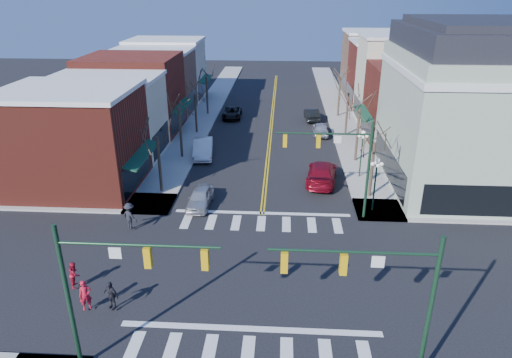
% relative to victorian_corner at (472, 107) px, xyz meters
% --- Properties ---
extents(ground, '(160.00, 160.00, 0.00)m').
position_rel_victorian_corner_xyz_m(ground, '(-16.50, -14.50, -6.66)').
color(ground, black).
rests_on(ground, ground).
extents(sidewalk_left, '(3.50, 70.00, 0.15)m').
position_rel_victorian_corner_xyz_m(sidewalk_left, '(-25.25, 5.50, -6.58)').
color(sidewalk_left, '#9E9B93').
rests_on(sidewalk_left, ground).
extents(sidewalk_right, '(3.50, 70.00, 0.15)m').
position_rel_victorian_corner_xyz_m(sidewalk_right, '(-7.75, 5.50, -6.58)').
color(sidewalk_right, '#9E9B93').
rests_on(sidewalk_right, ground).
extents(bldg_left_brick_a, '(10.00, 8.50, 8.00)m').
position_rel_victorian_corner_xyz_m(bldg_left_brick_a, '(-32.00, -2.75, -2.66)').
color(bldg_left_brick_a, maroon).
rests_on(bldg_left_brick_a, ground).
extents(bldg_left_stucco_a, '(10.00, 7.00, 7.50)m').
position_rel_victorian_corner_xyz_m(bldg_left_stucco_a, '(-32.00, 5.00, -2.91)').
color(bldg_left_stucco_a, beige).
rests_on(bldg_left_stucco_a, ground).
extents(bldg_left_brick_b, '(10.00, 9.00, 8.50)m').
position_rel_victorian_corner_xyz_m(bldg_left_brick_b, '(-32.00, 13.00, -2.41)').
color(bldg_left_brick_b, maroon).
rests_on(bldg_left_brick_b, ground).
extents(bldg_left_tan, '(10.00, 7.50, 7.80)m').
position_rel_victorian_corner_xyz_m(bldg_left_tan, '(-32.00, 21.25, -2.76)').
color(bldg_left_tan, '#8D644D').
rests_on(bldg_left_tan, ground).
extents(bldg_left_stucco_b, '(10.00, 8.00, 8.20)m').
position_rel_victorian_corner_xyz_m(bldg_left_stucco_b, '(-32.00, 29.00, -2.56)').
color(bldg_left_stucco_b, beige).
rests_on(bldg_left_stucco_b, ground).
extents(bldg_right_brick_a, '(10.00, 8.50, 8.00)m').
position_rel_victorian_corner_xyz_m(bldg_right_brick_a, '(-1.00, 11.25, -2.66)').
color(bldg_right_brick_a, maroon).
rests_on(bldg_right_brick_a, ground).
extents(bldg_right_stucco, '(10.00, 7.00, 10.00)m').
position_rel_victorian_corner_xyz_m(bldg_right_stucco, '(-1.00, 19.00, -1.66)').
color(bldg_right_stucco, beige).
rests_on(bldg_right_stucco, ground).
extents(bldg_right_brick_b, '(10.00, 8.00, 8.50)m').
position_rel_victorian_corner_xyz_m(bldg_right_brick_b, '(-1.00, 26.50, -2.41)').
color(bldg_right_brick_b, maroon).
rests_on(bldg_right_brick_b, ground).
extents(bldg_right_tan, '(10.00, 8.00, 9.00)m').
position_rel_victorian_corner_xyz_m(bldg_right_tan, '(-1.00, 34.50, -2.16)').
color(bldg_right_tan, '#8D644D').
rests_on(bldg_right_tan, ground).
extents(victorian_corner, '(12.25, 14.25, 13.30)m').
position_rel_victorian_corner_xyz_m(victorian_corner, '(0.00, 0.00, 0.00)').
color(victorian_corner, '#A2B29A').
rests_on(victorian_corner, ground).
extents(traffic_mast_near_left, '(6.60, 0.28, 7.20)m').
position_rel_victorian_corner_xyz_m(traffic_mast_near_left, '(-22.05, -21.90, -1.95)').
color(traffic_mast_near_left, '#14331E').
rests_on(traffic_mast_near_left, ground).
extents(traffic_mast_near_right, '(6.60, 0.28, 7.20)m').
position_rel_victorian_corner_xyz_m(traffic_mast_near_right, '(-10.95, -21.90, -1.95)').
color(traffic_mast_near_right, '#14331E').
rests_on(traffic_mast_near_right, ground).
extents(traffic_mast_far_right, '(6.60, 0.28, 7.20)m').
position_rel_victorian_corner_xyz_m(traffic_mast_far_right, '(-10.95, -7.10, -1.95)').
color(traffic_mast_far_right, '#14331E').
rests_on(traffic_mast_far_right, ground).
extents(lamppost_corner, '(0.36, 0.36, 4.33)m').
position_rel_victorian_corner_xyz_m(lamppost_corner, '(-8.30, -6.00, -3.70)').
color(lamppost_corner, '#14331E').
rests_on(lamppost_corner, ground).
extents(lamppost_midblock, '(0.36, 0.36, 4.33)m').
position_rel_victorian_corner_xyz_m(lamppost_midblock, '(-8.30, 0.50, -3.70)').
color(lamppost_midblock, '#14331E').
rests_on(lamppost_midblock, ground).
extents(tree_left_a, '(0.24, 0.24, 4.76)m').
position_rel_victorian_corner_xyz_m(tree_left_a, '(-24.90, -3.50, -4.28)').
color(tree_left_a, '#382B21').
rests_on(tree_left_a, ground).
extents(tree_left_b, '(0.24, 0.24, 5.04)m').
position_rel_victorian_corner_xyz_m(tree_left_b, '(-24.90, 4.50, -4.14)').
color(tree_left_b, '#382B21').
rests_on(tree_left_b, ground).
extents(tree_left_c, '(0.24, 0.24, 4.55)m').
position_rel_victorian_corner_xyz_m(tree_left_c, '(-24.90, 12.50, -4.38)').
color(tree_left_c, '#382B21').
rests_on(tree_left_c, ground).
extents(tree_left_d, '(0.24, 0.24, 4.90)m').
position_rel_victorian_corner_xyz_m(tree_left_d, '(-24.90, 20.50, -4.21)').
color(tree_left_d, '#382B21').
rests_on(tree_left_d, ground).
extents(tree_right_a, '(0.24, 0.24, 4.62)m').
position_rel_victorian_corner_xyz_m(tree_right_a, '(-8.10, -3.50, -4.35)').
color(tree_right_a, '#382B21').
rests_on(tree_right_a, ground).
extents(tree_right_b, '(0.24, 0.24, 5.18)m').
position_rel_victorian_corner_xyz_m(tree_right_b, '(-8.10, 4.50, -4.07)').
color(tree_right_b, '#382B21').
rests_on(tree_right_b, ground).
extents(tree_right_c, '(0.24, 0.24, 4.83)m').
position_rel_victorian_corner_xyz_m(tree_right_c, '(-8.10, 12.50, -4.24)').
color(tree_right_c, '#382B21').
rests_on(tree_right_c, ground).
extents(tree_right_d, '(0.24, 0.24, 4.97)m').
position_rel_victorian_corner_xyz_m(tree_right_d, '(-8.10, 20.50, -4.17)').
color(tree_right_d, '#382B21').
rests_on(tree_right_d, ground).
extents(car_left_near, '(1.81, 4.17, 1.40)m').
position_rel_victorian_corner_xyz_m(car_left_near, '(-21.30, -5.77, -5.96)').
color(car_left_near, '#BBBCC0').
rests_on(car_left_near, ground).
extents(car_left_mid, '(2.46, 5.37, 1.71)m').
position_rel_victorian_corner_xyz_m(car_left_mid, '(-22.90, 5.04, -5.80)').
color(car_left_mid, white).
rests_on(car_left_mid, ground).
extents(car_left_far, '(2.29, 4.83, 1.33)m').
position_rel_victorian_corner_xyz_m(car_left_far, '(-21.55, 19.12, -5.99)').
color(car_left_far, black).
rests_on(car_left_far, ground).
extents(car_right_near, '(3.19, 6.18, 1.72)m').
position_rel_victorian_corner_xyz_m(car_right_near, '(-11.70, -0.66, -5.80)').
color(car_right_near, maroon).
rests_on(car_right_near, ground).
extents(car_right_mid, '(1.73, 4.26, 1.45)m').
position_rel_victorian_corner_xyz_m(car_right_mid, '(-10.89, 12.70, -5.93)').
color(car_right_mid, silver).
rests_on(car_right_mid, ground).
extents(car_right_far, '(1.90, 4.54, 1.46)m').
position_rel_victorian_corner_xyz_m(car_right_far, '(-11.53, 18.67, -5.93)').
color(car_right_far, black).
rests_on(car_right_far, ground).
extents(pedestrian_red_a, '(0.74, 0.65, 1.70)m').
position_rel_victorian_corner_xyz_m(pedestrian_red_a, '(-25.09, -18.27, -5.66)').
color(pedestrian_red_a, '#B61328').
rests_on(pedestrian_red_a, sidewalk_left).
extents(pedestrian_red_b, '(0.72, 0.85, 1.52)m').
position_rel_victorian_corner_xyz_m(pedestrian_red_b, '(-26.50, -16.37, -5.75)').
color(pedestrian_red_b, '#AE1229').
rests_on(pedestrian_red_b, sidewalk_left).
extents(pedestrian_dark_a, '(1.02, 0.75, 1.61)m').
position_rel_victorian_corner_xyz_m(pedestrian_dark_a, '(-23.80, -18.12, -5.70)').
color(pedestrian_dark_a, black).
rests_on(pedestrian_dark_a, sidewalk_left).
extents(pedestrian_dark_b, '(1.42, 1.24, 1.90)m').
position_rel_victorian_corner_xyz_m(pedestrian_dark_b, '(-25.47, -9.75, -5.56)').
color(pedestrian_dark_b, black).
rests_on(pedestrian_dark_b, sidewalk_left).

